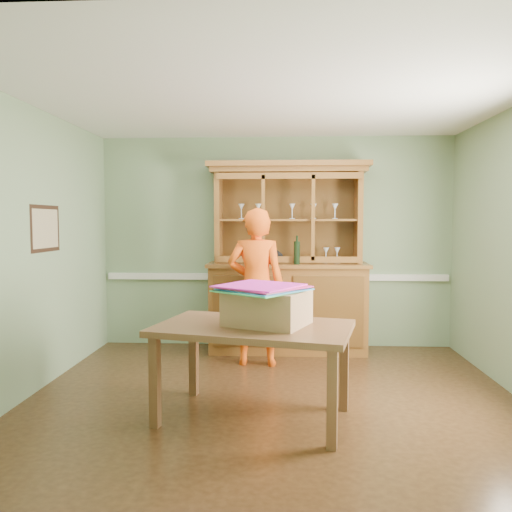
# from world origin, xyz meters

# --- Properties ---
(floor) EXTENTS (4.50, 4.50, 0.00)m
(floor) POSITION_xyz_m (0.00, 0.00, 0.00)
(floor) COLOR #4E3119
(floor) RESTS_ON ground
(ceiling) EXTENTS (4.50, 4.50, 0.00)m
(ceiling) POSITION_xyz_m (0.00, 0.00, 2.70)
(ceiling) COLOR white
(ceiling) RESTS_ON wall_back
(wall_back) EXTENTS (4.50, 0.00, 4.50)m
(wall_back) POSITION_xyz_m (0.00, 2.00, 1.35)
(wall_back) COLOR gray
(wall_back) RESTS_ON floor
(wall_left) EXTENTS (0.00, 4.00, 4.00)m
(wall_left) POSITION_xyz_m (-2.25, 0.00, 1.35)
(wall_left) COLOR gray
(wall_left) RESTS_ON floor
(wall_front) EXTENTS (4.50, 0.00, 4.50)m
(wall_front) POSITION_xyz_m (0.00, -2.00, 1.35)
(wall_front) COLOR gray
(wall_front) RESTS_ON floor
(chair_rail) EXTENTS (4.41, 0.05, 0.08)m
(chair_rail) POSITION_xyz_m (0.00, 1.98, 0.90)
(chair_rail) COLOR white
(chair_rail) RESTS_ON wall_back
(framed_map) EXTENTS (0.03, 0.60, 0.46)m
(framed_map) POSITION_xyz_m (-2.23, 0.30, 1.55)
(framed_map) COLOR black
(framed_map) RESTS_ON wall_left
(china_hutch) EXTENTS (2.00, 0.66, 2.35)m
(china_hutch) POSITION_xyz_m (0.15, 1.73, 0.82)
(china_hutch) COLOR olive
(china_hutch) RESTS_ON floor
(dining_table) EXTENTS (1.73, 1.26, 0.78)m
(dining_table) POSITION_xyz_m (-0.15, -0.47, 0.69)
(dining_table) COLOR brown
(dining_table) RESTS_ON floor
(cardboard_box) EXTENTS (0.76, 0.69, 0.29)m
(cardboard_box) POSITION_xyz_m (-0.04, -0.44, 0.92)
(cardboard_box) COLOR #95774D
(cardboard_box) RESTS_ON dining_table
(kite_stack) EXTENTS (0.80, 0.80, 0.04)m
(kite_stack) POSITION_xyz_m (-0.07, -0.49, 1.09)
(kite_stack) COLOR #3AC66C
(kite_stack) RESTS_ON cardboard_box
(person) EXTENTS (0.66, 0.45, 1.77)m
(person) POSITION_xyz_m (-0.21, 1.08, 0.88)
(person) COLOR #FF5810
(person) RESTS_ON floor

